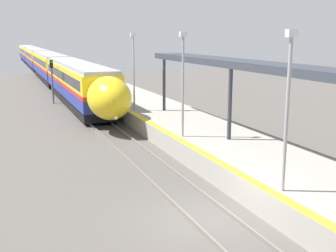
# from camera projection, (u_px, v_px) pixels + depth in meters

# --- Properties ---
(ground_plane) EXTENTS (120.00, 120.00, 0.00)m
(ground_plane) POSITION_uv_depth(u_px,v_px,m) (211.00, 219.00, 14.21)
(ground_plane) COLOR #56514C
(rail_left) EXTENTS (0.08, 90.00, 0.15)m
(rail_left) POSITION_uv_depth(u_px,v_px,m) (191.00, 221.00, 13.93)
(rail_left) COLOR slate
(rail_left) RESTS_ON ground_plane
(rail_right) EXTENTS (0.08, 90.00, 0.15)m
(rail_right) POSITION_uv_depth(u_px,v_px,m) (229.00, 214.00, 14.45)
(rail_right) COLOR slate
(rail_right) RESTS_ON ground_plane
(train) EXTENTS (2.84, 88.70, 3.77)m
(train) POSITION_uv_depth(u_px,v_px,m) (43.00, 61.00, 64.88)
(train) COLOR black
(train) RESTS_ON ground_plane
(platform_right) EXTENTS (4.87, 64.00, 1.03)m
(platform_right) POSITION_uv_depth(u_px,v_px,m) (308.00, 189.00, 15.56)
(platform_right) COLOR #9E998E
(platform_right) RESTS_ON ground_plane
(railway_signal) EXTENTS (0.28, 0.28, 3.94)m
(railway_signal) POSITION_uv_depth(u_px,v_px,m) (52.00, 77.00, 37.87)
(railway_signal) COLOR #59595E
(railway_signal) RESTS_ON ground_plane
(lamppost_near) EXTENTS (0.36, 0.20, 5.25)m
(lamppost_near) POSITION_uv_depth(u_px,v_px,m) (288.00, 101.00, 13.38)
(lamppost_near) COLOR #9E9EA3
(lamppost_near) RESTS_ON platform_right
(lamppost_mid) EXTENTS (0.36, 0.20, 5.25)m
(lamppost_mid) POSITION_uv_depth(u_px,v_px,m) (183.00, 78.00, 20.92)
(lamppost_mid) COLOR #9E9EA3
(lamppost_mid) RESTS_ON platform_right
(lamppost_far) EXTENTS (0.36, 0.20, 5.25)m
(lamppost_far) POSITION_uv_depth(u_px,v_px,m) (134.00, 66.00, 28.47)
(lamppost_far) COLOR #9E9EA3
(lamppost_far) RESTS_ON platform_right
(station_canopy) EXTENTS (2.02, 20.87, 3.85)m
(station_canopy) POSITION_uv_depth(u_px,v_px,m) (242.00, 66.00, 20.41)
(station_canopy) COLOR #333842
(station_canopy) RESTS_ON platform_right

